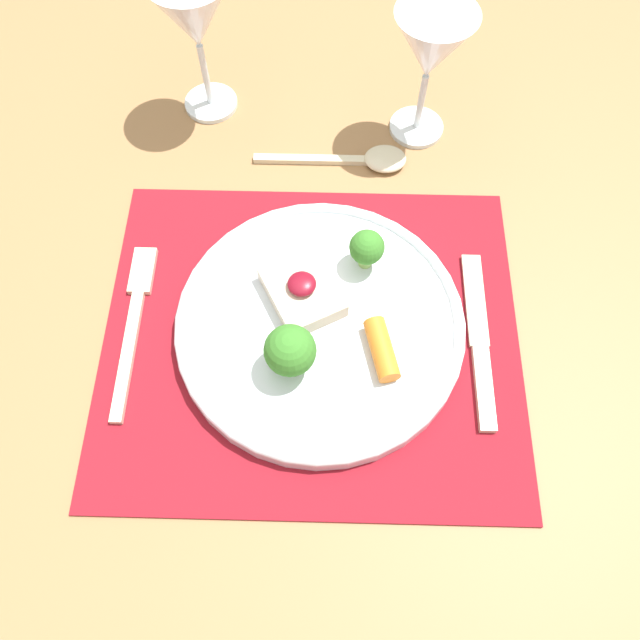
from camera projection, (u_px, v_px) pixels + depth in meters
ground_plane at (316, 491)px, 1.33m from camera, size 8.00×8.00×0.00m
dining_table at (312, 372)px, 0.72m from camera, size 1.18×1.13×0.77m
placemat at (311, 336)px, 0.63m from camera, size 0.42×0.36×0.00m
dinner_plate at (320, 322)px, 0.62m from camera, size 0.29×0.29×0.08m
fork at (135, 317)px, 0.64m from camera, size 0.02×0.20×0.01m
knife at (480, 350)px, 0.62m from camera, size 0.02×0.20×0.01m
spoon at (367, 159)px, 0.73m from camera, size 0.18×0.04×0.01m
wine_glass_near at (431, 50)px, 0.66m from camera, size 0.09×0.09×0.16m
wine_glass_far at (194, 19)px, 0.67m from camera, size 0.09×0.09×0.17m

